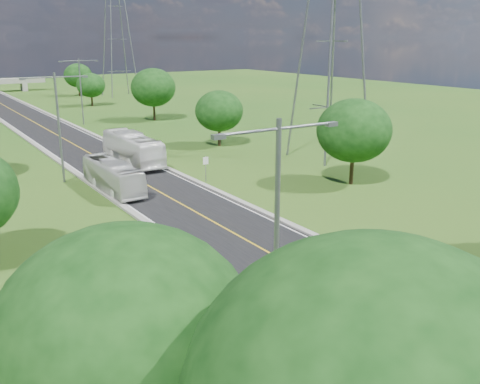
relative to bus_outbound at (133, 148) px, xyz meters
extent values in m
plane|color=#245718|center=(-2.29, 11.39, -1.66)|extent=(260.00, 260.00, 0.00)
cube|color=black|center=(-2.29, 17.39, -1.63)|extent=(8.00, 150.00, 0.06)
cube|color=gray|center=(-6.54, 17.39, -1.55)|extent=(0.50, 150.00, 0.22)
cube|color=gray|center=(1.96, 17.39, -1.55)|extent=(0.50, 150.00, 0.22)
cylinder|color=slate|center=(2.91, -10.61, -0.46)|extent=(0.08, 0.08, 2.40)
cube|color=white|center=(2.91, -10.64, 0.34)|extent=(0.55, 0.04, 0.70)
cube|color=gray|center=(7.71, 91.39, -0.66)|extent=(1.20, 3.00, 2.00)
cylinder|color=slate|center=(-8.29, -36.61, 3.34)|extent=(0.22, 0.22, 10.00)
cylinder|color=slate|center=(-9.69, -36.61, 7.94)|extent=(2.80, 0.12, 0.12)
cylinder|color=slate|center=(-6.89, -36.61, 7.94)|extent=(2.80, 0.12, 0.12)
cube|color=slate|center=(-10.99, -36.61, 7.89)|extent=(0.50, 0.25, 0.18)
cube|color=slate|center=(-5.59, -36.61, 7.89)|extent=(0.50, 0.25, 0.18)
cylinder|color=slate|center=(-8.29, -3.61, 3.34)|extent=(0.22, 0.22, 10.00)
cylinder|color=slate|center=(-9.69, -3.61, 7.94)|extent=(2.80, 0.12, 0.12)
cylinder|color=slate|center=(-6.89, -3.61, 7.94)|extent=(2.80, 0.12, 0.12)
cube|color=slate|center=(-10.99, -3.61, 7.89)|extent=(0.50, 0.25, 0.18)
cube|color=slate|center=(-5.59, -3.61, 7.89)|extent=(0.50, 0.25, 0.18)
cylinder|color=slate|center=(3.71, 29.39, 3.34)|extent=(0.22, 0.22, 10.00)
cylinder|color=slate|center=(2.31, 29.39, 7.94)|extent=(2.80, 0.12, 0.12)
cylinder|color=slate|center=(5.11, 29.39, 7.94)|extent=(2.80, 0.12, 0.12)
cube|color=slate|center=(1.01, 29.39, 7.89)|extent=(0.50, 0.25, 0.18)
cube|color=slate|center=(6.41, 29.39, 7.89)|extent=(0.50, 0.25, 0.18)
ellipsoid|color=#0F340E|center=(-16.29, -40.61, 3.61)|extent=(7.14, 7.14, 6.07)
cylinder|color=black|center=(13.71, -18.61, -0.22)|extent=(0.36, 0.36, 2.88)
ellipsoid|color=#0F340E|center=(13.71, -18.61, 3.30)|extent=(6.72, 6.72, 5.71)
cylinder|color=black|center=(12.71, 3.39, -0.40)|extent=(0.36, 0.36, 2.52)
ellipsoid|color=#0F340E|center=(12.71, 3.39, 2.68)|extent=(5.88, 5.88, 5.00)
cylinder|color=black|center=(14.71, 27.39, -0.13)|extent=(0.36, 0.36, 3.06)
ellipsoid|color=#0F340E|center=(14.71, 27.39, 3.61)|extent=(7.14, 7.14, 6.07)
cylinder|color=black|center=(12.21, 51.39, -0.49)|extent=(0.36, 0.36, 2.34)
ellipsoid|color=#0F340E|center=(12.21, 51.39, 2.37)|extent=(5.46, 5.46, 4.64)
cylinder|color=black|center=(15.71, 71.39, -0.31)|extent=(0.36, 0.36, 2.70)
ellipsoid|color=#0F340E|center=(15.71, 71.39, 2.99)|extent=(6.30, 6.30, 5.36)
imported|color=white|center=(0.00, 0.00, 0.00)|extent=(2.84, 11.55, 3.21)
imported|color=silver|center=(-5.49, -9.09, -0.27)|extent=(2.36, 9.63, 2.68)
camera|label=1|loc=(-20.60, -52.93, 11.31)|focal=40.00mm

